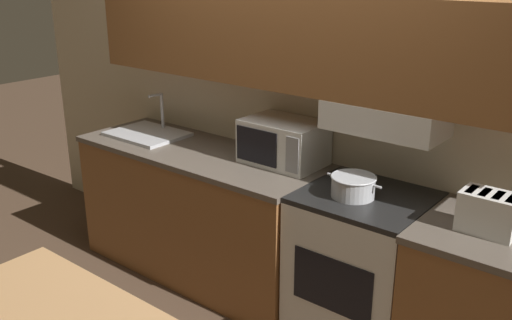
% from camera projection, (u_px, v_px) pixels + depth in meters
% --- Properties ---
extents(ground_plane, '(16.00, 16.00, 0.00)m').
position_uv_depth(ground_plane, '(302.00, 280.00, 4.01)').
color(ground_plane, '#4C3828').
extents(wall_back, '(5.50, 0.38, 2.55)m').
position_uv_depth(wall_back, '(305.00, 78.00, 3.47)').
color(wall_back, beige).
rests_on(wall_back, ground_plane).
extents(lower_counter_main, '(1.83, 0.68, 0.92)m').
position_uv_depth(lower_counter_main, '(201.00, 212.00, 3.99)').
color(lower_counter_main, brown).
rests_on(lower_counter_main, ground_plane).
extents(lower_counter_right_stub, '(0.60, 0.68, 0.92)m').
position_uv_depth(lower_counter_right_stub, '(474.00, 311.00, 2.87)').
color(lower_counter_right_stub, brown).
rests_on(lower_counter_right_stub, ground_plane).
extents(stove_range, '(0.68, 0.65, 0.92)m').
position_uv_depth(stove_range, '(361.00, 269.00, 3.26)').
color(stove_range, silver).
rests_on(stove_range, ground_plane).
extents(cooking_pot, '(0.33, 0.25, 0.12)m').
position_uv_depth(cooking_pot, '(353.00, 186.00, 3.07)').
color(cooking_pot, '#B7BABF').
rests_on(cooking_pot, stove_range).
extents(microwave, '(0.49, 0.35, 0.28)m').
position_uv_depth(microwave, '(284.00, 142.00, 3.55)').
color(microwave, silver).
rests_on(microwave, lower_counter_main).
extents(toaster, '(0.27, 0.17, 0.20)m').
position_uv_depth(toaster, '(489.00, 213.00, 2.66)').
color(toaster, silver).
rests_on(toaster, lower_counter_right_stub).
extents(sink_basin, '(0.54, 0.42, 0.29)m').
position_uv_depth(sink_basin, '(147.00, 133.00, 4.15)').
color(sink_basin, '#B7BABF').
rests_on(sink_basin, lower_counter_main).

